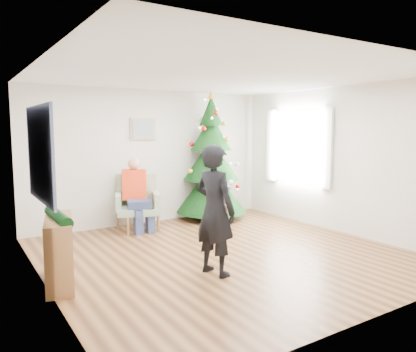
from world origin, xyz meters
TOP-DOWN VIEW (x-y plane):
  - floor at (0.00, 0.00)m, footprint 5.00×5.00m
  - ceiling at (0.00, 0.00)m, footprint 5.00×5.00m
  - wall_back at (0.00, 2.50)m, footprint 5.00×0.00m
  - wall_front at (0.00, -2.50)m, footprint 5.00×0.00m
  - wall_left at (-2.50, 0.00)m, footprint 0.00×5.00m
  - wall_right at (2.50, 0.00)m, footprint 0.00×5.00m
  - window_panel at (2.47, 1.00)m, footprint 0.04×1.30m
  - curtains at (2.44, 1.00)m, footprint 0.05×1.75m
  - christmas_tree at (1.16, 2.15)m, footprint 1.44×1.44m
  - stool at (0.65, 1.06)m, footprint 0.35×0.35m
  - laptop at (0.65, 1.06)m, footprint 0.34×0.28m
  - armchair at (-0.51, 2.06)m, footprint 0.93×0.91m
  - seated_person at (-0.54, 2.01)m, footprint 0.54×0.69m
  - standing_man at (-0.58, -0.64)m, footprint 0.54×0.69m
  - game_controller at (-0.41, -0.67)m, footprint 0.07×0.13m
  - console at (-2.33, 0.07)m, footprint 0.52×1.04m
  - garland at (-2.33, 0.07)m, footprint 0.14×0.90m
  - tapestry at (-2.46, 0.30)m, footprint 0.03×1.50m
  - framed_picture at (-0.20, 2.46)m, footprint 0.52×0.05m

SIDE VIEW (x-z plane):
  - floor at x=0.00m, z-range 0.00..0.00m
  - stool at x=0.65m, z-range 0.01..0.54m
  - armchair at x=-0.51m, z-range -0.13..0.88m
  - console at x=-2.33m, z-range 0.00..0.80m
  - laptop at x=0.65m, z-range 0.53..0.55m
  - seated_person at x=-0.54m, z-range 0.02..1.35m
  - garland at x=-2.33m, z-range 0.75..0.89m
  - standing_man at x=-0.58m, z-range 0.00..1.66m
  - game_controller at x=-0.41m, z-range 1.09..1.12m
  - christmas_tree at x=1.16m, z-range -0.13..2.48m
  - wall_back at x=0.00m, z-range -1.20..3.80m
  - wall_front at x=0.00m, z-range -1.20..3.80m
  - wall_left at x=-2.50m, z-range -1.20..3.80m
  - wall_right at x=2.50m, z-range -1.20..3.80m
  - window_panel at x=2.47m, z-range 0.80..2.20m
  - curtains at x=2.44m, z-range 0.75..2.25m
  - tapestry at x=-2.46m, z-range 0.98..2.12m
  - framed_picture at x=-0.20m, z-range 1.64..2.06m
  - ceiling at x=0.00m, z-range 2.60..2.60m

